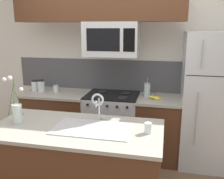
{
  "coord_description": "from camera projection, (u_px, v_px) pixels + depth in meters",
  "views": [
    {
      "loc": [
        0.76,
        -2.52,
        1.87
      ],
      "look_at": [
        0.14,
        0.27,
        1.16
      ],
      "focal_mm": 40.0,
      "sensor_mm": 36.0,
      "label": 1
    }
  ],
  "objects": [
    {
      "name": "rear_partition",
      "position": [
        137.0,
        66.0,
        3.83
      ],
      "size": [
        5.2,
        0.1,
        2.6
      ],
      "primitive_type": "cube",
      "color": "silver",
      "rests_on": "ground"
    },
    {
      "name": "splash_band",
      "position": [
        117.0,
        75.0,
        3.88
      ],
      "size": [
        3.26,
        0.01,
        0.48
      ],
      "primitive_type": "cube",
      "color": "#4C4C51",
      "rests_on": "rear_partition"
    },
    {
      "name": "back_counter_left",
      "position": [
        59.0,
        120.0,
        3.92
      ],
      "size": [
        0.99,
        0.65,
        0.91
      ],
      "color": "#4C2B19",
      "rests_on": "ground"
    },
    {
      "name": "back_counter_right",
      "position": [
        158.0,
        128.0,
        3.6
      ],
      "size": [
        0.62,
        0.65,
        0.91
      ],
      "color": "#4C2B19",
      "rests_on": "ground"
    },
    {
      "name": "stove_range",
      "position": [
        112.0,
        124.0,
        3.74
      ],
      "size": [
        0.76,
        0.64,
        0.93
      ],
      "color": "#B7BABF",
      "rests_on": "ground"
    },
    {
      "name": "microwave",
      "position": [
        112.0,
        39.0,
        3.42
      ],
      "size": [
        0.74,
        0.4,
        0.46
      ],
      "color": "#B7BABF"
    },
    {
      "name": "refrigerator",
      "position": [
        214.0,
        101.0,
        3.36
      ],
      "size": [
        0.87,
        0.74,
        1.82
      ],
      "color": "#B7BABF",
      "rests_on": "ground"
    },
    {
      "name": "storage_jar_tall",
      "position": [
        35.0,
        85.0,
        3.89
      ],
      "size": [
        0.11,
        0.11,
        0.17
      ],
      "color": "silver",
      "rests_on": "back_counter_left"
    },
    {
      "name": "storage_jar_medium",
      "position": [
        41.0,
        86.0,
        3.82
      ],
      "size": [
        0.1,
        0.1,
        0.19
      ],
      "color": "silver",
      "rests_on": "back_counter_left"
    },
    {
      "name": "storage_jar_short",
      "position": [
        56.0,
        89.0,
        3.82
      ],
      "size": [
        0.08,
        0.08,
        0.1
      ],
      "color": "silver",
      "rests_on": "back_counter_left"
    },
    {
      "name": "banana_bunch",
      "position": [
        155.0,
        98.0,
        3.44
      ],
      "size": [
        0.19,
        0.15,
        0.08
      ],
      "color": "yellow",
      "rests_on": "back_counter_right"
    },
    {
      "name": "french_press",
      "position": [
        147.0,
        90.0,
        3.56
      ],
      "size": [
        0.09,
        0.09,
        0.27
      ],
      "color": "silver",
      "rests_on": "back_counter_right"
    },
    {
      "name": "island_counter",
      "position": [
        78.0,
        168.0,
        2.58
      ],
      "size": [
        1.7,
        0.84,
        0.91
      ],
      "color": "#4C2B19",
      "rests_on": "ground"
    },
    {
      "name": "kitchen_sink",
      "position": [
        92.0,
        135.0,
        2.45
      ],
      "size": [
        0.76,
        0.44,
        0.16
      ],
      "color": "#ADAFB5",
      "rests_on": "island_counter"
    },
    {
      "name": "sink_faucet",
      "position": [
        98.0,
        103.0,
        2.59
      ],
      "size": [
        0.14,
        0.14,
        0.31
      ],
      "color": "#B7BABF",
      "rests_on": "island_counter"
    },
    {
      "name": "drinking_glass",
      "position": [
        148.0,
        128.0,
        2.32
      ],
      "size": [
        0.07,
        0.07,
        0.1
      ],
      "color": "silver",
      "rests_on": "island_counter"
    },
    {
      "name": "flower_vase",
      "position": [
        17.0,
        112.0,
        2.56
      ],
      "size": [
        0.17,
        0.15,
        0.5
      ],
      "color": "silver",
      "rests_on": "island_counter"
    }
  ]
}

